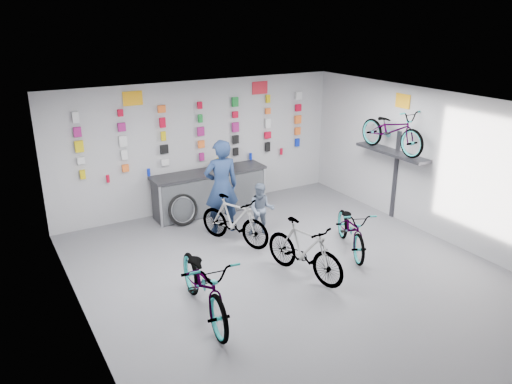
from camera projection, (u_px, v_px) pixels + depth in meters
floor at (296, 277)px, 8.85m from camera, size 8.00×8.00×0.00m
ceiling at (301, 108)px, 7.83m from camera, size 8.00×8.00×0.00m
wall_back at (200, 146)px, 11.59m from camera, size 7.00×0.00×7.00m
wall_left at (83, 244)px, 6.68m from camera, size 0.00×8.00×8.00m
wall_right at (442, 167)px, 9.99m from camera, size 0.00×8.00×8.00m
counter at (210, 192)px, 11.56m from camera, size 2.70×0.66×1.00m
merch_wall at (202, 134)px, 11.44m from camera, size 5.57×0.08×1.56m
wall_bracket at (392, 156)px, 10.89m from camera, size 0.39×1.90×2.00m
sign_left at (133, 98)px, 10.45m from camera, size 0.42×0.02×0.30m
sign_right at (260, 88)px, 11.91m from camera, size 0.42×0.02×0.30m
sign_side at (403, 101)px, 10.56m from camera, size 0.02×0.40×0.30m
bike_left at (204, 283)px, 7.56m from camera, size 0.97×2.18×1.11m
bike_center at (304, 250)px, 8.70m from camera, size 0.89×1.79×1.04m
bike_right at (351, 228)px, 9.69m from camera, size 1.30×1.87×0.93m
bike_service at (234, 220)px, 9.99m from camera, size 1.13×1.70×1.00m
bike_wall at (392, 130)px, 10.66m from camera, size 0.63×1.80×0.95m
clerk at (221, 187)px, 10.38m from camera, size 0.80×0.59×2.00m
customer at (261, 210)px, 10.33m from camera, size 0.69×0.64×1.13m
spare_wheel at (183, 210)px, 10.92m from camera, size 0.74×0.34×0.71m
register at (224, 164)px, 11.54m from camera, size 0.29×0.31×0.22m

